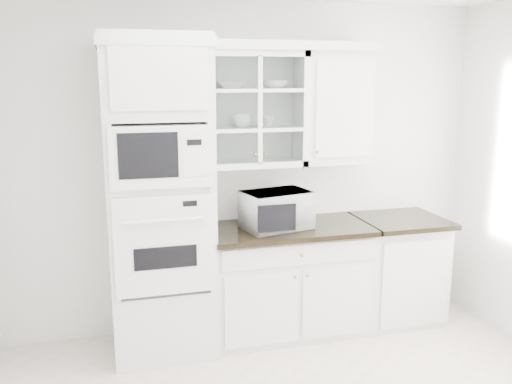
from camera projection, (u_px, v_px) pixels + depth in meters
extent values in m
cube|color=white|center=(246.00, 169.00, 4.51)|extent=(4.00, 0.02, 2.70)
cube|color=silver|center=(159.00, 200.00, 4.06)|extent=(0.76, 0.65, 2.40)
cube|color=white|center=(165.00, 246.00, 3.79)|extent=(0.70, 0.03, 0.72)
cube|color=black|center=(166.00, 258.00, 3.79)|extent=(0.44, 0.01, 0.16)
cube|color=white|center=(162.00, 158.00, 3.66)|extent=(0.70, 0.03, 0.43)
cube|color=black|center=(148.00, 156.00, 3.62)|extent=(0.40, 0.01, 0.31)
cube|color=silver|center=(288.00, 281.00, 4.50)|extent=(1.30, 0.60, 0.88)
cube|color=black|center=(290.00, 229.00, 4.37)|extent=(1.32, 0.67, 0.04)
cube|color=silver|center=(396.00, 270.00, 4.75)|extent=(0.70, 0.60, 0.88)
cube|color=black|center=(401.00, 220.00, 4.62)|extent=(0.72, 0.67, 0.04)
cube|color=silver|center=(255.00, 109.00, 4.27)|extent=(0.80, 0.33, 0.90)
cube|color=silver|center=(255.00, 128.00, 4.30)|extent=(0.74, 0.29, 0.02)
cube|color=silver|center=(255.00, 90.00, 4.24)|extent=(0.74, 0.29, 0.02)
cube|color=silver|center=(334.00, 108.00, 4.44)|extent=(0.55, 0.33, 0.90)
cube|color=white|center=(242.00, 45.00, 4.12)|extent=(2.14, 0.38, 0.07)
imported|color=white|center=(276.00, 209.00, 4.30)|extent=(0.60, 0.53, 0.30)
imported|color=white|center=(233.00, 85.00, 4.18)|extent=(0.30, 0.30, 0.06)
imported|color=white|center=(275.00, 85.00, 4.28)|extent=(0.21, 0.21, 0.06)
imported|color=white|center=(242.00, 120.00, 4.27)|extent=(0.17, 0.17, 0.11)
imported|color=white|center=(268.00, 121.00, 4.32)|extent=(0.12, 0.12, 0.09)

